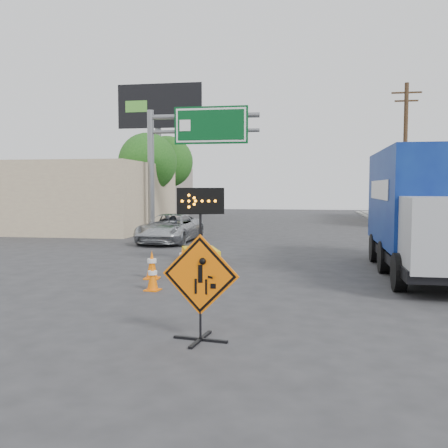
% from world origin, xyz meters
% --- Properties ---
extents(ground, '(100.00, 100.00, 0.00)m').
position_xyz_m(ground, '(0.00, 0.00, 0.00)').
color(ground, '#2D2D30').
rests_on(ground, ground).
extents(curb_right, '(0.40, 60.00, 0.12)m').
position_xyz_m(curb_right, '(7.20, 15.00, 0.06)').
color(curb_right, gray).
rests_on(curb_right, ground).
extents(storefront_left_near, '(14.00, 10.00, 4.00)m').
position_xyz_m(storefront_left_near, '(-14.00, 20.00, 2.00)').
color(storefront_left_near, beige).
rests_on(storefront_left_near, ground).
extents(storefront_left_far, '(12.00, 10.00, 4.40)m').
position_xyz_m(storefront_left_far, '(-15.00, 34.00, 2.20)').
color(storefront_left_far, '#A59689').
rests_on(storefront_left_far, ground).
extents(highway_gantry, '(6.18, 0.38, 6.90)m').
position_xyz_m(highway_gantry, '(-4.43, 17.96, 5.07)').
color(highway_gantry, slate).
rests_on(highway_gantry, ground).
extents(billboard, '(6.10, 0.54, 9.85)m').
position_xyz_m(billboard, '(-8.35, 25.87, 7.35)').
color(billboard, slate).
rests_on(billboard, ground).
extents(utility_pole_far, '(1.80, 0.26, 9.00)m').
position_xyz_m(utility_pole_far, '(8.00, 24.00, 4.68)').
color(utility_pole_far, '#442E1D').
rests_on(utility_pole_far, ground).
extents(tree_left_near, '(3.71, 3.71, 6.03)m').
position_xyz_m(tree_left_near, '(-8.00, 22.00, 4.16)').
color(tree_left_near, '#442E1D').
rests_on(tree_left_near, ground).
extents(tree_left_far, '(4.10, 4.10, 6.66)m').
position_xyz_m(tree_left_far, '(-9.00, 30.00, 4.60)').
color(tree_left_far, '#442E1D').
rests_on(tree_left_far, ground).
extents(construction_sign, '(1.35, 0.96, 1.80)m').
position_xyz_m(construction_sign, '(0.28, -0.56, 0.95)').
color(construction_sign, black).
rests_on(construction_sign, ground).
extents(arrow_board, '(1.64, 2.06, 2.57)m').
position_xyz_m(arrow_board, '(-1.55, 7.95, 0.58)').
color(arrow_board, yellow).
rests_on(arrow_board, ground).
extents(pickup_truck, '(2.42, 4.88, 1.33)m').
position_xyz_m(pickup_truck, '(-4.28, 13.88, 0.67)').
color(pickup_truck, '#B0B3B8').
rests_on(pickup_truck, ground).
extents(box_truck, '(2.57, 7.82, 3.71)m').
position_xyz_m(box_truck, '(5.43, 6.81, 1.68)').
color(box_truck, black).
rests_on(box_truck, ground).
extents(cone_a, '(0.40, 0.40, 0.70)m').
position_xyz_m(cone_a, '(-1.76, 3.26, 0.35)').
color(cone_a, '#FF6C05').
rests_on(cone_a, ground).
extents(cone_b, '(0.43, 0.43, 0.81)m').
position_xyz_m(cone_b, '(-2.27, 4.80, 0.40)').
color(cone_b, '#FF6C05').
rests_on(cone_b, ground).
extents(cone_c, '(0.39, 0.39, 0.63)m').
position_xyz_m(cone_c, '(-1.96, 7.09, 0.32)').
color(cone_c, '#FF6C05').
rests_on(cone_c, ground).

